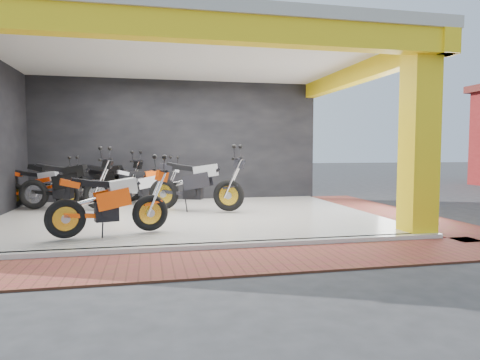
# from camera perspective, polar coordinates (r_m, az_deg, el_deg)

# --- Properties ---
(ground) EXTENTS (80.00, 80.00, 0.00)m
(ground) POSITION_cam_1_polar(r_m,az_deg,el_deg) (7.57, -5.47, -7.56)
(ground) COLOR #2D2D30
(ground) RESTS_ON ground
(showroom_floor) EXTENTS (8.00, 6.00, 0.10)m
(showroom_floor) POSITION_cam_1_polar(r_m,az_deg,el_deg) (9.52, -6.88, -4.88)
(showroom_floor) COLOR white
(showroom_floor) RESTS_ON ground
(showroom_ceiling) EXTENTS (8.40, 6.40, 0.20)m
(showroom_ceiling) POSITION_cam_1_polar(r_m,az_deg,el_deg) (9.63, -7.07, 16.48)
(showroom_ceiling) COLOR beige
(showroom_ceiling) RESTS_ON corner_column
(back_wall) EXTENTS (8.20, 0.20, 3.50)m
(back_wall) POSITION_cam_1_polar(r_m,az_deg,el_deg) (12.50, -8.26, 5.04)
(back_wall) COLOR black
(back_wall) RESTS_ON ground
(corner_column) EXTENTS (0.50, 0.50, 3.50)m
(corner_column) POSITION_cam_1_polar(r_m,az_deg,el_deg) (8.06, 22.78, 5.37)
(corner_column) COLOR yellow
(corner_column) RESTS_ON ground
(header_beam_front) EXTENTS (8.40, 0.30, 0.40)m
(header_beam_front) POSITION_cam_1_polar(r_m,az_deg,el_deg) (6.66, -4.61, 19.53)
(header_beam_front) COLOR yellow
(header_beam_front) RESTS_ON corner_column
(header_beam_right) EXTENTS (0.30, 6.40, 0.40)m
(header_beam_right) POSITION_cam_1_polar(r_m,az_deg,el_deg) (10.70, 15.46, 13.47)
(header_beam_right) COLOR yellow
(header_beam_right) RESTS_ON corner_column
(floor_kerb) EXTENTS (8.00, 0.20, 0.10)m
(floor_kerb) POSITION_cam_1_polar(r_m,az_deg,el_deg) (6.57, -4.43, -8.89)
(floor_kerb) COLOR white
(floor_kerb) RESTS_ON ground
(paver_front) EXTENTS (9.00, 1.40, 0.03)m
(paver_front) POSITION_cam_1_polar(r_m,az_deg,el_deg) (5.83, -3.37, -10.92)
(paver_front) COLOR brown
(paver_front) RESTS_ON ground
(paver_right) EXTENTS (1.40, 7.00, 0.03)m
(paver_right) POSITION_cam_1_polar(r_m,az_deg,el_deg) (11.04, 18.84, -4.02)
(paver_right) COLOR brown
(paver_right) RESTS_ON ground
(moto_hero) EXTENTS (2.22, 1.30, 1.28)m
(moto_hero) POSITION_cam_1_polar(r_m,az_deg,el_deg) (7.49, -11.91, -2.02)
(moto_hero) COLOR #FF4D0A
(moto_hero) RESTS_ON showroom_floor
(moto_row_a) EXTENTS (2.57, 1.81, 1.48)m
(moto_row_a) POSITION_cam_1_polar(r_m,az_deg,el_deg) (9.67, -1.53, -0.01)
(moto_row_a) COLOR black
(moto_row_a) RESTS_ON showroom_floor
(moto_row_b) EXTENTS (2.49, 1.39, 1.44)m
(moto_row_b) POSITION_cam_1_polar(r_m,az_deg,el_deg) (10.54, -18.44, 0.02)
(moto_row_b) COLOR black
(moto_row_b) RESTS_ON showroom_floor
(moto_row_c) EXTENTS (2.10, 1.27, 1.21)m
(moto_row_c) POSITION_cam_1_polar(r_m,az_deg,el_deg) (11.61, -9.50, -0.06)
(moto_row_c) COLOR #B0B2B8
(moto_row_c) RESTS_ON showroom_floor
(moto_row_d) EXTENTS (2.35, 1.52, 1.35)m
(moto_row_d) POSITION_cam_1_polar(r_m,az_deg,el_deg) (11.93, -14.42, 0.32)
(moto_row_d) COLOR black
(moto_row_d) RESTS_ON showroom_floor
(moto_row_e) EXTENTS (2.10, 1.06, 1.22)m
(moto_row_e) POSITION_cam_1_polar(r_m,az_deg,el_deg) (11.28, -22.05, -0.37)
(moto_row_e) COLOR #EF3C0A
(moto_row_e) RESTS_ON showroom_floor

